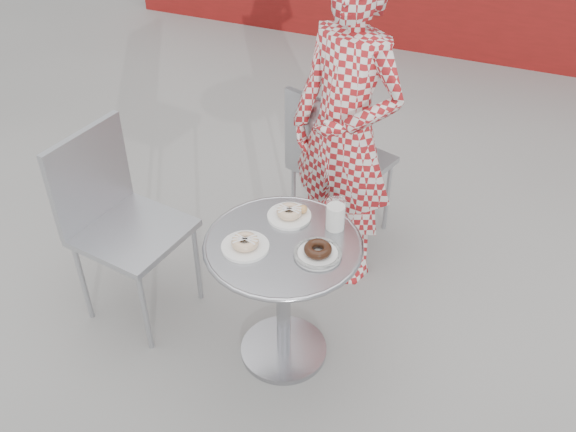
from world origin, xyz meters
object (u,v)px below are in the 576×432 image
at_px(chair_left, 137,262).
at_px(seated_person, 346,132).
at_px(bistro_table, 283,272).
at_px(plate_far, 290,213).
at_px(milk_cup, 335,216).
at_px(plate_near, 245,244).
at_px(chair_far, 340,192).
at_px(plate_checker, 318,252).

height_order(chair_left, seated_person, seated_person).
height_order(bistro_table, plate_far, plate_far).
distance_m(seated_person, milk_cup, 0.54).
distance_m(plate_near, milk_cup, 0.39).
xyz_separation_m(chair_far, plate_near, (-0.07, -1.02, 0.40)).
bearing_deg(chair_far, milk_cup, 123.57).
bearing_deg(milk_cup, bistro_table, -132.97).
xyz_separation_m(chair_left, plate_near, (0.63, -0.09, 0.39)).
xyz_separation_m(seated_person, plate_near, (-0.16, -0.78, -0.13)).
distance_m(chair_left, milk_cup, 1.04).
distance_m(seated_person, plate_checker, 0.73).
bearing_deg(chair_far, plate_far, 108.93).
bearing_deg(milk_cup, chair_left, -169.79).
distance_m(chair_left, seated_person, 1.17).
bearing_deg(chair_far, plate_near, 103.57).
xyz_separation_m(plate_checker, milk_cup, (0.01, 0.19, 0.05)).
bearing_deg(seated_person, milk_cup, -56.77).
bearing_deg(plate_near, plate_far, 70.58).
xyz_separation_m(chair_left, milk_cup, (0.93, 0.17, 0.44)).
bearing_deg(chair_far, chair_left, 70.38).
height_order(bistro_table, seated_person, seated_person).
bearing_deg(plate_far, bistro_table, -77.07).
bearing_deg(plate_checker, chair_far, 102.57).
bearing_deg(plate_far, plate_near, -109.42).
bearing_deg(chair_left, bistro_table, -82.01).
bearing_deg(plate_near, chair_left, 171.68).
bearing_deg(bistro_table, plate_checker, -5.91).
relative_size(chair_far, plate_near, 4.74).
relative_size(plate_near, plate_checker, 1.00).
relative_size(chair_left, plate_checker, 4.88).
bearing_deg(plate_near, milk_cup, 41.76).
xyz_separation_m(chair_far, milk_cup, (0.22, -0.76, 0.44)).
distance_m(bistro_table, milk_cup, 0.33).
xyz_separation_m(bistro_table, chair_far, (-0.06, 0.94, -0.22)).
bearing_deg(plate_near, chair_far, 85.99).
bearing_deg(plate_checker, bistro_table, 174.09).
distance_m(plate_far, plate_near, 0.27).
bearing_deg(milk_cup, chair_far, 105.98).
distance_m(seated_person, plate_far, 0.54).
bearing_deg(plate_far, chair_far, 91.35).
relative_size(chair_left, seated_person, 0.58).
bearing_deg(chair_far, bistro_table, 111.06).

